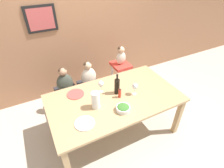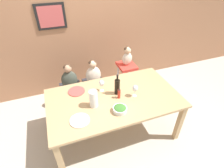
# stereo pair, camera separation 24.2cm
# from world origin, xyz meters

# --- Properties ---
(ground_plane) EXTENTS (14.00, 14.00, 0.00)m
(ground_plane) POSITION_xyz_m (0.00, 0.00, 0.00)
(ground_plane) COLOR #BCB2A3
(wall_back) EXTENTS (10.00, 0.09, 2.70)m
(wall_back) POSITION_xyz_m (-0.00, 1.43, 1.35)
(wall_back) COLOR #9E6B4C
(wall_back) RESTS_ON ground_plane
(dining_table) EXTENTS (1.85, 1.05, 0.72)m
(dining_table) POSITION_xyz_m (0.00, 0.00, 0.65)
(dining_table) COLOR tan
(dining_table) RESTS_ON ground_plane
(chair_far_left) EXTENTS (0.37, 0.42, 0.44)m
(chair_far_left) POSITION_xyz_m (-0.51, 0.81, 0.37)
(chair_far_left) COLOR silver
(chair_far_left) RESTS_ON ground_plane
(chair_far_center) EXTENTS (0.37, 0.42, 0.44)m
(chair_far_center) POSITION_xyz_m (-0.09, 0.81, 0.37)
(chair_far_center) COLOR silver
(chair_far_center) RESTS_ON ground_plane
(chair_right_highchair) EXTENTS (0.31, 0.36, 0.71)m
(chair_right_highchair) POSITION_xyz_m (0.56, 0.81, 0.55)
(chair_right_highchair) COLOR silver
(chair_right_highchair) RESTS_ON ground_plane
(person_child_left) EXTENTS (0.27, 0.16, 0.47)m
(person_child_left) POSITION_xyz_m (-0.51, 0.81, 0.67)
(person_child_left) COLOR #3D4238
(person_child_left) RESTS_ON chair_far_left
(person_child_center) EXTENTS (0.27, 0.16, 0.47)m
(person_child_center) POSITION_xyz_m (-0.09, 0.81, 0.67)
(person_child_center) COLOR beige
(person_child_center) RESTS_ON chair_far_center
(person_baby_right) EXTENTS (0.19, 0.13, 0.35)m
(person_baby_right) POSITION_xyz_m (0.56, 0.81, 0.89)
(person_baby_right) COLOR beige
(person_baby_right) RESTS_ON chair_right_highchair
(wine_bottle) EXTENTS (0.08, 0.08, 0.32)m
(wine_bottle) POSITION_xyz_m (0.07, 0.07, 0.85)
(wine_bottle) COLOR black
(wine_bottle) RESTS_ON dining_table
(paper_towel_roll) EXTENTS (0.11, 0.11, 0.24)m
(paper_towel_roll) POSITION_xyz_m (-0.31, -0.07, 0.85)
(paper_towel_roll) COLOR white
(paper_towel_roll) RESTS_ON dining_table
(wine_glass_near) EXTENTS (0.08, 0.08, 0.19)m
(wine_glass_near) POSITION_xyz_m (0.29, -0.07, 0.86)
(wine_glass_near) COLOR white
(wine_glass_near) RESTS_ON dining_table
(wine_glass_far) EXTENTS (0.08, 0.08, 0.19)m
(wine_glass_far) POSITION_xyz_m (-0.11, 0.20, 0.86)
(wine_glass_far) COLOR white
(wine_glass_far) RESTS_ON dining_table
(salad_bowl_large) EXTENTS (0.18, 0.18, 0.08)m
(salad_bowl_large) POSITION_xyz_m (-0.02, -0.28, 0.76)
(salad_bowl_large) COLOR white
(salad_bowl_large) RESTS_ON dining_table
(dinner_plate_front_left) EXTENTS (0.24, 0.24, 0.01)m
(dinner_plate_front_left) POSITION_xyz_m (-0.54, -0.26, 0.73)
(dinner_plate_front_left) COLOR silver
(dinner_plate_front_left) RESTS_ON dining_table
(dinner_plate_back_left) EXTENTS (0.24, 0.24, 0.01)m
(dinner_plate_back_left) POSITION_xyz_m (-0.47, 0.31, 0.73)
(dinner_plate_back_left) COLOR #D14C47
(dinner_plate_back_left) RESTS_ON dining_table
(condiment_bottle_hot_sauce) EXTENTS (0.04, 0.04, 0.16)m
(condiment_bottle_hot_sauce) POSITION_xyz_m (0.06, -0.03, 0.80)
(condiment_bottle_hot_sauce) COLOR red
(condiment_bottle_hot_sauce) RESTS_ON dining_table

